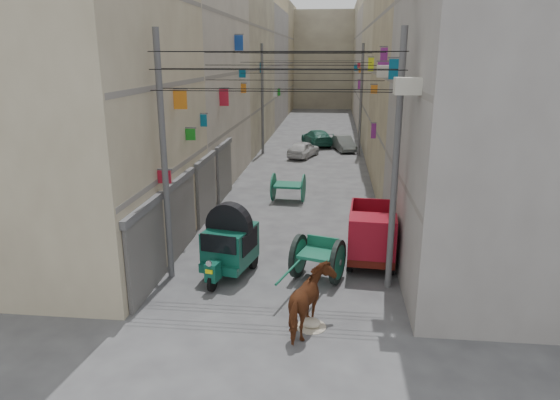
# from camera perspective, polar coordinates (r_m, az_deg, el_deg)

# --- Properties ---
(building_row_left) EXTENTS (8.00, 62.00, 14.00)m
(building_row_left) POSITION_cam_1_polar(r_m,az_deg,el_deg) (44.22, -6.75, 15.18)
(building_row_left) COLOR #BFB190
(building_row_left) RESTS_ON ground
(building_row_right) EXTENTS (8.00, 62.00, 14.00)m
(building_row_right) POSITION_cam_1_polar(r_m,az_deg,el_deg) (43.59, 14.96, 14.75)
(building_row_right) COLOR gray
(building_row_right) RESTS_ON ground
(end_cap_building) EXTENTS (22.00, 10.00, 13.00)m
(end_cap_building) POSITION_cam_1_polar(r_m,az_deg,el_deg) (75.03, 5.05, 15.66)
(end_cap_building) COLOR #B7B090
(end_cap_building) RESTS_ON ground
(shutters_left) EXTENTS (0.18, 14.40, 2.88)m
(shutters_left) POSITION_cam_1_polar(r_m,az_deg,el_deg) (20.97, -9.65, 0.22)
(shutters_left) COLOR #47474B
(shutters_left) RESTS_ON ground
(signboards) EXTENTS (8.22, 40.52, 5.67)m
(signboards) POSITION_cam_1_polar(r_m,az_deg,el_deg) (30.94, 2.97, 9.23)
(signboards) COLOR orange
(signboards) RESTS_ON ground
(ac_units) EXTENTS (0.70, 6.55, 3.35)m
(ac_units) POSITION_cam_1_polar(r_m,az_deg,el_deg) (16.79, 13.36, 16.62)
(ac_units) COLOR beige
(ac_units) RESTS_ON ground
(utility_poles) EXTENTS (7.40, 22.20, 8.00)m
(utility_poles) POSITION_cam_1_polar(r_m,az_deg,el_deg) (26.26, 2.42, 9.23)
(utility_poles) COLOR #545456
(utility_poles) RESTS_ON ground
(overhead_cables) EXTENTS (7.40, 22.52, 1.12)m
(overhead_cables) POSITION_cam_1_polar(r_m,az_deg,el_deg) (23.47, 2.06, 15.17)
(overhead_cables) COLOR black
(overhead_cables) RESTS_ON ground
(auto_rickshaw) EXTENTS (1.93, 2.82, 1.91)m
(auto_rickshaw) POSITION_cam_1_polar(r_m,az_deg,el_deg) (16.93, -5.78, -4.87)
(auto_rickshaw) COLOR black
(auto_rickshaw) RESTS_ON ground
(tonga_cart) EXTENTS (2.11, 3.46, 1.47)m
(tonga_cart) POSITION_cam_1_polar(r_m,az_deg,el_deg) (16.60, 4.32, -6.63)
(tonga_cart) COLOR black
(tonga_cart) RESTS_ON ground
(mini_truck) EXTENTS (1.87, 3.72, 2.03)m
(mini_truck) POSITION_cam_1_polar(r_m,az_deg,el_deg) (17.96, 10.46, -4.33)
(mini_truck) COLOR black
(mini_truck) RESTS_ON ground
(second_cart) EXTENTS (1.72, 1.55, 1.44)m
(second_cart) POSITION_cam_1_polar(r_m,az_deg,el_deg) (25.35, 0.96, 1.54)
(second_cart) COLOR #155C43
(second_cart) RESTS_ON ground
(feed_sack) EXTENTS (0.52, 0.42, 0.26)m
(feed_sack) POSITION_cam_1_polar(r_m,az_deg,el_deg) (14.13, 3.58, -13.82)
(feed_sack) COLOR beige
(feed_sack) RESTS_ON ground
(horse) EXTENTS (1.39, 2.23, 1.75)m
(horse) POSITION_cam_1_polar(r_m,az_deg,el_deg) (13.58, 3.54, -11.57)
(horse) COLOR brown
(horse) RESTS_ON ground
(distant_car_white) EXTENTS (2.46, 3.77, 1.19)m
(distant_car_white) POSITION_cam_1_polar(r_m,az_deg,el_deg) (36.59, 2.69, 5.83)
(distant_car_white) COLOR silver
(distant_car_white) RESTS_ON ground
(distant_car_grey) EXTENTS (2.03, 3.62, 1.13)m
(distant_car_grey) POSITION_cam_1_polar(r_m,az_deg,el_deg) (39.43, 7.27, 6.43)
(distant_car_grey) COLOR #565B58
(distant_car_grey) RESTS_ON ground
(distant_car_green) EXTENTS (3.06, 4.69, 1.26)m
(distant_car_green) POSITION_cam_1_polar(r_m,az_deg,el_deg) (41.72, 4.23, 7.15)
(distant_car_green) COLOR #216150
(distant_car_green) RESTS_ON ground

